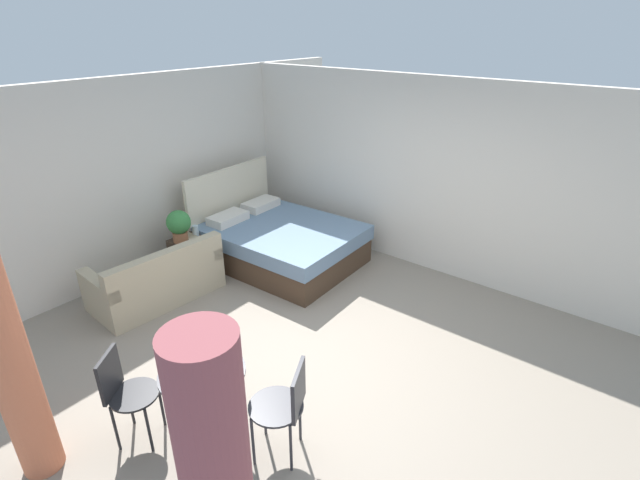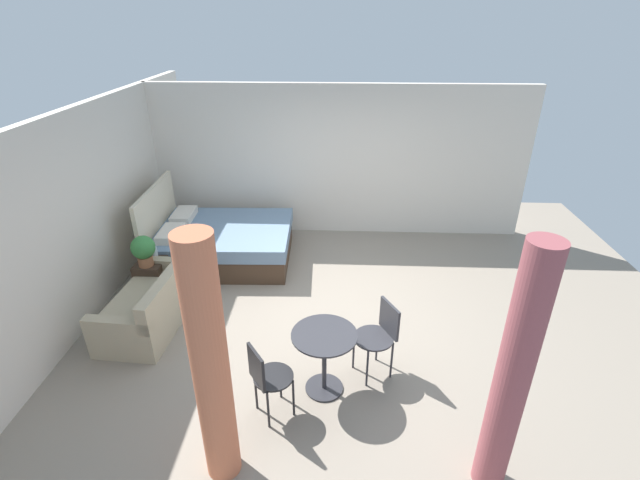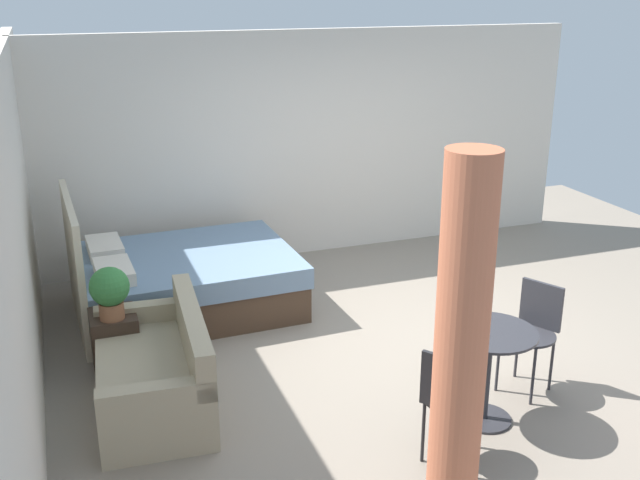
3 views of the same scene
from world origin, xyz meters
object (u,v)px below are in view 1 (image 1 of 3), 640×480
object	(u,v)px
cafe_chair_near_window	(286,402)
cafe_chair_near_couch	(124,388)
bed	(279,241)
nightstand	(190,256)
couch	(158,280)
vase	(196,231)
balcony_table	(205,393)
potted_plant	(179,224)

from	to	relation	value
cafe_chair_near_window	cafe_chair_near_couch	size ratio (longest dim) A/B	1.02
bed	nightstand	xyz separation A→B (m)	(-1.03, 0.73, -0.06)
couch	cafe_chair_near_couch	bearing A→B (deg)	-130.05
cafe_chair_near_couch	vase	bearing A→B (deg)	40.65
cafe_chair_near_window	cafe_chair_near_couch	distance (m)	1.33
bed	cafe_chair_near_window	bearing A→B (deg)	-136.15
nightstand	cafe_chair_near_couch	world-z (taller)	cafe_chair_near_couch
couch	balcony_table	size ratio (longest dim) A/B	2.15
nightstand	cafe_chair_near_window	world-z (taller)	cafe_chair_near_window
couch	cafe_chair_near_window	world-z (taller)	cafe_chair_near_window
vase	cafe_chair_near_window	bearing A→B (deg)	-116.92
couch	cafe_chair_near_window	size ratio (longest dim) A/B	1.81
cafe_chair_near_couch	cafe_chair_near_window	bearing A→B (deg)	-59.03
couch	vase	bearing A→B (deg)	15.01
bed	nightstand	bearing A→B (deg)	144.73
cafe_chair_near_couch	nightstand	bearing A→B (deg)	42.70
couch	cafe_chair_near_couch	size ratio (longest dim) A/B	1.84
bed	nightstand	world-z (taller)	bed
bed	vase	distance (m)	1.18
nightstand	balcony_table	distance (m)	3.06
potted_plant	balcony_table	distance (m)	3.01
balcony_table	cafe_chair_near_window	size ratio (longest dim) A/B	0.84
potted_plant	nightstand	bearing A→B (deg)	-3.46
cafe_chair_near_window	cafe_chair_near_couch	bearing A→B (deg)	120.97
couch	cafe_chair_near_window	distance (m)	2.96
potted_plant	couch	bearing A→B (deg)	-156.41
potted_plant	vase	world-z (taller)	potted_plant
cafe_chair_near_window	vase	bearing A→B (deg)	63.08
nightstand	cafe_chair_near_window	bearing A→B (deg)	-114.87
nightstand	cafe_chair_near_window	distance (m)	3.43
couch	cafe_chair_near_couch	xyz separation A→B (m)	(-1.44, -1.71, 0.26)
bed	balcony_table	xyz separation A→B (m)	(-2.77, -1.78, 0.20)
bed	balcony_table	size ratio (longest dim) A/B	2.94
potted_plant	cafe_chair_near_couch	distance (m)	2.83
nightstand	balcony_table	world-z (taller)	balcony_table
vase	balcony_table	xyz separation A→B (m)	(-1.86, -2.47, -0.08)
bed	potted_plant	distance (m)	1.42
couch	vase	world-z (taller)	couch
potted_plant	cafe_chair_near_couch	size ratio (longest dim) A/B	0.51
couch	vase	xyz separation A→B (m)	(0.81, 0.22, 0.33)
bed	potted_plant	size ratio (longest dim) A/B	4.91
potted_plant	vase	xyz separation A→B (m)	(0.22, -0.04, -0.17)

